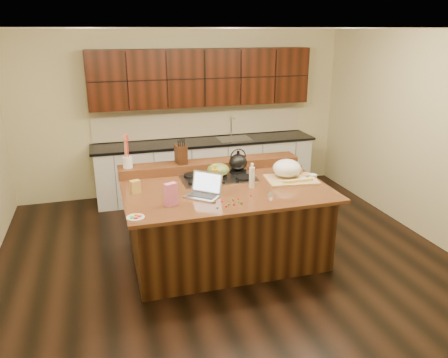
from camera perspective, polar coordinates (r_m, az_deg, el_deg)
name	(u,v)px	position (r m, az deg, el deg)	size (l,w,h in m)	color
room	(225,152)	(5.04, 0.16, 3.58)	(5.52, 5.02, 2.72)	black
island	(225,222)	(5.35, 0.15, -5.60)	(2.40, 1.60, 0.92)	black
back_ledge	(210,165)	(5.80, -1.81, 1.82)	(2.40, 0.30, 0.12)	black
cooktop	(218,178)	(5.44, -0.74, 0.18)	(0.92, 0.52, 0.05)	gray
back_counter	(205,137)	(7.29, -2.56, 5.45)	(3.70, 0.66, 2.40)	silver
kettle	(238,162)	(5.60, 1.85, 2.19)	(0.24, 0.24, 0.21)	black
green_bowl	(218,170)	(5.41, -0.75, 1.23)	(0.27, 0.27, 0.15)	#5E702D
laptop	(205,190)	(4.89, -2.56, -1.40)	(0.46, 0.45, 0.25)	#B7B7BC
oil_bottle	(215,180)	(4.98, -1.18, -0.18)	(0.07, 0.07, 0.27)	gold
vinegar_bottle	(252,178)	(5.11, 3.65, 0.19)	(0.06, 0.06, 0.25)	silver
wooden_tray	(288,171)	(5.46, 8.36, 1.07)	(0.66, 0.52, 0.25)	tan
ramekin_a	(303,179)	(5.45, 10.25, -0.03)	(0.10, 0.10, 0.04)	white
ramekin_b	(313,176)	(5.59, 11.53, 0.37)	(0.10, 0.10, 0.04)	white
ramekin_c	(295,172)	(5.69, 9.25, 0.86)	(0.10, 0.10, 0.04)	white
strainer_bowl	(293,170)	(5.69, 9.06, 1.11)	(0.24, 0.24, 0.09)	#996B3F
kitchen_timer	(271,193)	(4.91, 6.13, -1.83)	(0.08, 0.08, 0.07)	silver
pink_bag	(171,194)	(4.63, -6.96, -2.00)	(0.13, 0.07, 0.25)	#DA6790
candy_plate	(135,217)	(4.42, -11.49, -4.94)	(0.18, 0.18, 0.01)	white
package_box	(135,187)	(5.06, -11.52, -1.00)	(0.11, 0.07, 0.15)	gold
utensil_crock	(128,162)	(5.60, -12.48, 2.14)	(0.12, 0.12, 0.14)	white
knife_block	(181,154)	(5.66, -5.65, 3.24)	(0.12, 0.20, 0.24)	black
gumdrop_0	(234,205)	(4.63, 1.29, -3.35)	(0.02, 0.02, 0.02)	red
gumdrop_1	(213,202)	(4.69, -1.40, -3.06)	(0.02, 0.02, 0.02)	#198C26
gumdrop_2	(222,201)	(4.72, -0.22, -2.92)	(0.02, 0.02, 0.02)	red
gumdrop_3	(239,202)	(4.71, 1.97, -3.00)	(0.02, 0.02, 0.02)	#198C26
gumdrop_4	(222,201)	(4.73, -0.23, -2.89)	(0.02, 0.02, 0.02)	red
gumdrop_5	(217,208)	(4.55, -0.86, -3.78)	(0.02, 0.02, 0.02)	#198C26
gumdrop_6	(226,206)	(4.58, 0.31, -3.60)	(0.02, 0.02, 0.02)	red
gumdrop_7	(229,204)	(4.64, 0.63, -3.30)	(0.02, 0.02, 0.02)	#198C26
gumdrop_8	(238,199)	(4.79, 1.90, -2.60)	(0.02, 0.02, 0.02)	red
gumdrop_9	(241,203)	(4.66, 2.28, -3.21)	(0.02, 0.02, 0.02)	#198C26
gumdrop_10	(242,203)	(4.69, 2.37, -3.09)	(0.02, 0.02, 0.02)	red
gumdrop_11	(233,200)	(4.76, 1.21, -2.72)	(0.02, 0.02, 0.02)	#198C26
gumdrop_12	(215,202)	(4.70, -1.18, -3.00)	(0.02, 0.02, 0.02)	red
gumdrop_13	(215,200)	(4.74, -1.15, -2.82)	(0.02, 0.02, 0.02)	#198C26
gumdrop_14	(251,196)	(4.89, 3.56, -2.17)	(0.02, 0.02, 0.02)	red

